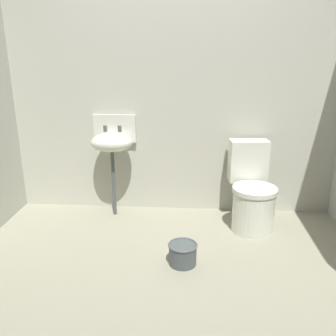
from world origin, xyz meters
The scene contains 5 objects.
ground_plane centered at (0.00, 0.00, -0.04)m, with size 3.58×2.51×0.08m, color gray.
wall_back centered at (0.00, 1.10, 1.18)m, with size 3.58×0.10×2.36m, color beige.
toilet_near_wall centered at (0.75, 0.70, 0.32)m, with size 0.44×0.63×0.78m.
sink centered at (-0.58, 0.89, 0.75)m, with size 0.42×0.35×0.99m.
bucket centered at (0.13, 0.01, 0.09)m, with size 0.23×0.23×0.17m.
Camera 1 is at (0.19, -2.43, 1.58)m, focal length 38.51 mm.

